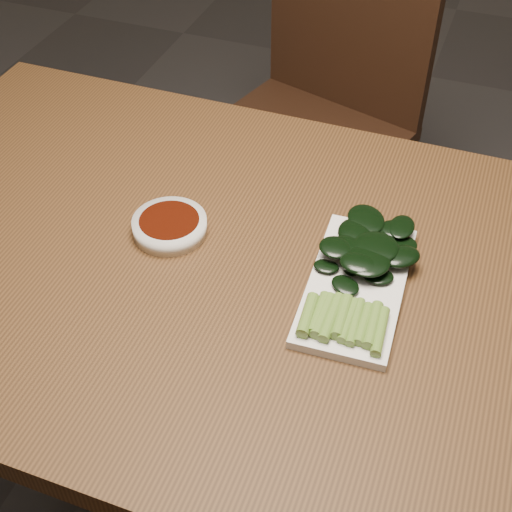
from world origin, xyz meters
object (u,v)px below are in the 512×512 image
object	(u,v)px
sauce_bowl	(170,226)
gai_lan	(361,268)
serving_plate	(356,286)
chair_far	(316,111)
table	(271,304)

from	to	relation	value
sauce_bowl	gai_lan	distance (m)	0.30
serving_plate	gai_lan	world-z (taller)	gai_lan
chair_far	sauce_bowl	size ratio (longest dim) A/B	7.80
sauce_bowl	serving_plate	bearing A→B (deg)	-3.44
table	serving_plate	distance (m)	0.15
table	gai_lan	world-z (taller)	gai_lan
table	gai_lan	bearing A→B (deg)	10.72
table	serving_plate	size ratio (longest dim) A/B	5.12
chair_far	gai_lan	xyz separation A→B (m)	(0.29, -0.81, 0.29)
chair_far	gai_lan	distance (m)	0.91
gai_lan	chair_far	bearing A→B (deg)	109.86
sauce_bowl	serving_plate	world-z (taller)	sauce_bowl
serving_plate	gai_lan	distance (m)	0.03
chair_far	gai_lan	size ratio (longest dim) A/B	3.12
sauce_bowl	serving_plate	size ratio (longest dim) A/B	0.42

